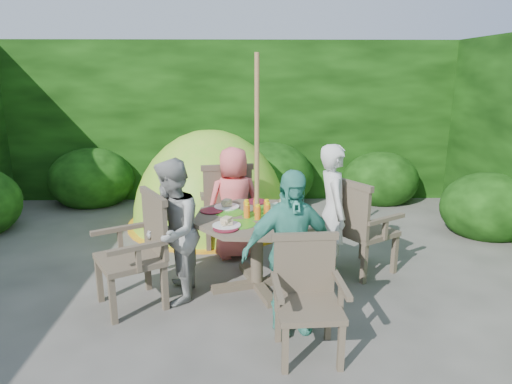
{
  "coord_description": "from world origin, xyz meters",
  "views": [
    {
      "loc": [
        0.26,
        -3.72,
        2.05
      ],
      "look_at": [
        0.35,
        0.77,
        0.85
      ],
      "focal_mm": 32.0,
      "sensor_mm": 36.0,
      "label": 1
    }
  ],
  "objects_px": {
    "child_front": "(289,253)",
    "patio_table": "(257,227)",
    "child_right": "(333,212)",
    "dome_tent": "(211,223)",
    "parasol_pole": "(257,177)",
    "garden_chair_front": "(307,295)",
    "child_left": "(172,232)",
    "garden_chair_left": "(139,249)",
    "garden_chair_right": "(359,225)",
    "child_back": "(234,203)",
    "garden_chair_back": "(226,204)"
  },
  "relations": [
    {
      "from": "child_front",
      "to": "patio_table",
      "type": "bearing_deg",
      "value": 90.51
    },
    {
      "from": "child_right",
      "to": "dome_tent",
      "type": "height_order",
      "value": "child_right"
    },
    {
      "from": "parasol_pole",
      "to": "garden_chair_front",
      "type": "xyz_separation_m",
      "value": [
        0.35,
        -1.05,
        -0.65
      ]
    },
    {
      "from": "child_left",
      "to": "dome_tent",
      "type": "distance_m",
      "value": 2.26
    },
    {
      "from": "garden_chair_left",
      "to": "garden_chair_right",
      "type": "bearing_deg",
      "value": 75.45
    },
    {
      "from": "parasol_pole",
      "to": "dome_tent",
      "type": "xyz_separation_m",
      "value": [
        -0.59,
        1.92,
        -1.1
      ]
    },
    {
      "from": "garden_chair_front",
      "to": "child_right",
      "type": "bearing_deg",
      "value": 68.87
    },
    {
      "from": "child_front",
      "to": "child_right",
      "type": "bearing_deg",
      "value": 45.81
    },
    {
      "from": "child_right",
      "to": "child_front",
      "type": "distance_m",
      "value": 1.13
    },
    {
      "from": "patio_table",
      "to": "garden_chair_right",
      "type": "height_order",
      "value": "garden_chair_right"
    },
    {
      "from": "patio_table",
      "to": "garden_chair_left",
      "type": "height_order",
      "value": "garden_chair_left"
    },
    {
      "from": "child_left",
      "to": "garden_chair_front",
      "type": "bearing_deg",
      "value": 52.78
    },
    {
      "from": "garden_chair_front",
      "to": "child_left",
      "type": "relative_size",
      "value": 0.65
    },
    {
      "from": "parasol_pole",
      "to": "garden_chair_right",
      "type": "xyz_separation_m",
      "value": [
        1.05,
        0.3,
        -0.58
      ]
    },
    {
      "from": "child_back",
      "to": "parasol_pole",
      "type": "bearing_deg",
      "value": 88.38
    },
    {
      "from": "child_front",
      "to": "dome_tent",
      "type": "xyz_separation_m",
      "value": [
        -0.83,
        2.68,
        -0.67
      ]
    },
    {
      "from": "garden_chair_left",
      "to": "child_back",
      "type": "distance_m",
      "value": 1.35
    },
    {
      "from": "patio_table",
      "to": "parasol_pole",
      "type": "distance_m",
      "value": 0.49
    },
    {
      "from": "garden_chair_left",
      "to": "garden_chair_front",
      "type": "height_order",
      "value": "garden_chair_left"
    },
    {
      "from": "parasol_pole",
      "to": "patio_table",
      "type": "bearing_deg",
      "value": 30.06
    },
    {
      "from": "parasol_pole",
      "to": "dome_tent",
      "type": "height_order",
      "value": "parasol_pole"
    },
    {
      "from": "garden_chair_right",
      "to": "dome_tent",
      "type": "xyz_separation_m",
      "value": [
        -1.65,
        1.62,
        -0.52
      ]
    },
    {
      "from": "child_right",
      "to": "garden_chair_left",
      "type": "bearing_deg",
      "value": 103.59
    },
    {
      "from": "garden_chair_front",
      "to": "child_right",
      "type": "height_order",
      "value": "child_right"
    },
    {
      "from": "garden_chair_left",
      "to": "child_right",
      "type": "height_order",
      "value": "child_right"
    },
    {
      "from": "patio_table",
      "to": "garden_chair_back",
      "type": "relative_size",
      "value": 1.56
    },
    {
      "from": "parasol_pole",
      "to": "garden_chair_back",
      "type": "bearing_deg",
      "value": 107.87
    },
    {
      "from": "child_back",
      "to": "dome_tent",
      "type": "bearing_deg",
      "value": -91.8
    },
    {
      "from": "patio_table",
      "to": "garden_chair_right",
      "type": "bearing_deg",
      "value": 16.04
    },
    {
      "from": "parasol_pole",
      "to": "child_right",
      "type": "relative_size",
      "value": 1.61
    },
    {
      "from": "garden_chair_right",
      "to": "child_front",
      "type": "height_order",
      "value": "child_front"
    },
    {
      "from": "garden_chair_back",
      "to": "garden_chair_front",
      "type": "distance_m",
      "value": 2.2
    },
    {
      "from": "garden_chair_left",
      "to": "child_front",
      "type": "xyz_separation_m",
      "value": [
        1.29,
        -0.46,
        0.15
      ]
    },
    {
      "from": "garden_chair_left",
      "to": "child_back",
      "type": "relative_size",
      "value": 0.78
    },
    {
      "from": "garden_chair_right",
      "to": "garden_chair_front",
      "type": "xyz_separation_m",
      "value": [
        -0.71,
        -1.36,
        -0.06
      ]
    },
    {
      "from": "child_left",
      "to": "child_back",
      "type": "bearing_deg",
      "value": 151.31
    },
    {
      "from": "parasol_pole",
      "to": "garden_chair_right",
      "type": "height_order",
      "value": "parasol_pole"
    },
    {
      "from": "parasol_pole",
      "to": "garden_chair_left",
      "type": "distance_m",
      "value": 1.24
    },
    {
      "from": "garden_chair_right",
      "to": "garden_chair_left",
      "type": "xyz_separation_m",
      "value": [
        -2.11,
        -0.61,
        0.01
      ]
    },
    {
      "from": "patio_table",
      "to": "child_front",
      "type": "bearing_deg",
      "value": -73.05
    },
    {
      "from": "patio_table",
      "to": "parasol_pole",
      "type": "bearing_deg",
      "value": -149.94
    },
    {
      "from": "child_left",
      "to": "child_front",
      "type": "relative_size",
      "value": 0.99
    },
    {
      "from": "garden_chair_front",
      "to": "child_front",
      "type": "xyz_separation_m",
      "value": [
        -0.11,
        0.29,
        0.21
      ]
    },
    {
      "from": "patio_table",
      "to": "child_front",
      "type": "height_order",
      "value": "child_front"
    },
    {
      "from": "garden_chair_left",
      "to": "child_left",
      "type": "bearing_deg",
      "value": 72.66
    },
    {
      "from": "garden_chair_front",
      "to": "child_back",
      "type": "bearing_deg",
      "value": 104.65
    },
    {
      "from": "child_back",
      "to": "child_front",
      "type": "height_order",
      "value": "child_front"
    },
    {
      "from": "garden_chair_right",
      "to": "child_front",
      "type": "bearing_deg",
      "value": 110.34
    },
    {
      "from": "parasol_pole",
      "to": "child_right",
      "type": "distance_m",
      "value": 0.9
    },
    {
      "from": "parasol_pole",
      "to": "garden_chair_left",
      "type": "relative_size",
      "value": 2.26
    }
  ]
}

